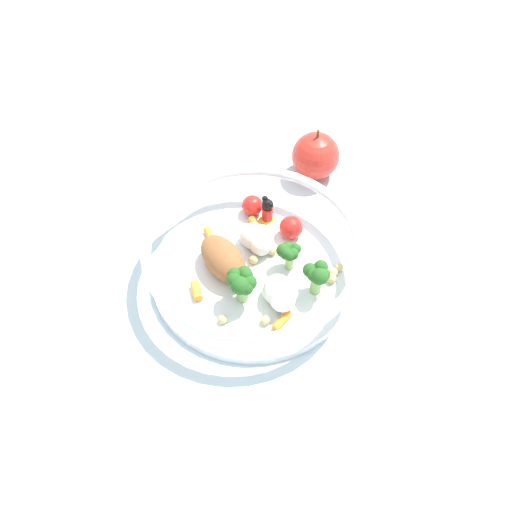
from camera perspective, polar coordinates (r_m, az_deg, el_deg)
The scene contains 4 objects.
ground_plane at distance 0.72m, azimuth -0.63°, elevation -1.37°, with size 2.40×2.40×0.00m, color silver.
food_container at distance 0.69m, azimuth 0.07°, elevation -0.15°, with size 0.26×0.26×0.06m.
loose_apple at distance 0.82m, azimuth 5.88°, elevation 9.77°, with size 0.07×0.07×0.08m.
folded_napkin at distance 0.60m, azimuth 5.22°, elevation -23.30°, with size 0.13×0.14×0.01m, color silver.
Camera 1 is at (0.21, 0.38, 0.58)m, focal length 40.70 mm.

